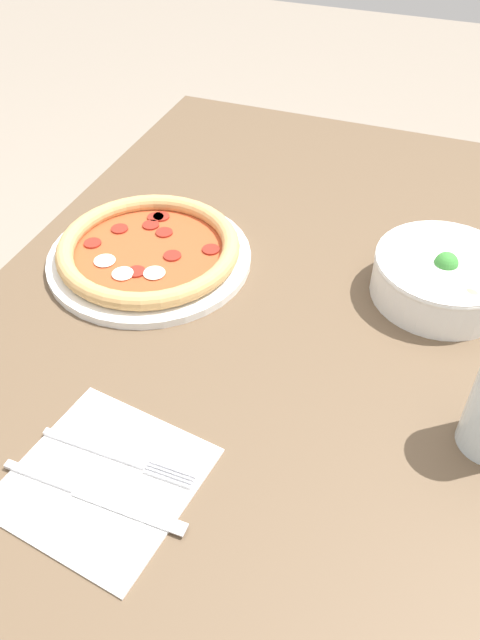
% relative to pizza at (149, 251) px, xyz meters
% --- Properties ---
extents(ground_plane, '(8.00, 8.00, 0.00)m').
position_rel_pizza_xyz_m(ground_plane, '(0.05, 0.23, -0.79)').
color(ground_plane, gray).
extents(dining_table, '(1.23, 0.86, 0.78)m').
position_rel_pizza_xyz_m(dining_table, '(0.05, 0.23, -0.13)').
color(dining_table, brown).
rests_on(dining_table, ground_plane).
extents(pizza, '(0.30, 0.30, 0.04)m').
position_rel_pizza_xyz_m(pizza, '(0.00, 0.00, 0.00)').
color(pizza, white).
rests_on(pizza, dining_table).
extents(bowl, '(0.19, 0.19, 0.08)m').
position_rel_pizza_xyz_m(bowl, '(-0.07, 0.41, 0.02)').
color(bowl, white).
rests_on(bowl, dining_table).
extents(napkin, '(0.21, 0.21, 0.00)m').
position_rel_pizza_xyz_m(napkin, '(0.36, 0.13, -0.02)').
color(napkin, white).
rests_on(napkin, dining_table).
extents(fork, '(0.02, 0.18, 0.00)m').
position_rel_pizza_xyz_m(fork, '(0.33, 0.12, -0.01)').
color(fork, silver).
rests_on(fork, napkin).
extents(knife, '(0.02, 0.21, 0.01)m').
position_rel_pizza_xyz_m(knife, '(0.38, 0.12, -0.01)').
color(knife, silver).
rests_on(knife, napkin).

